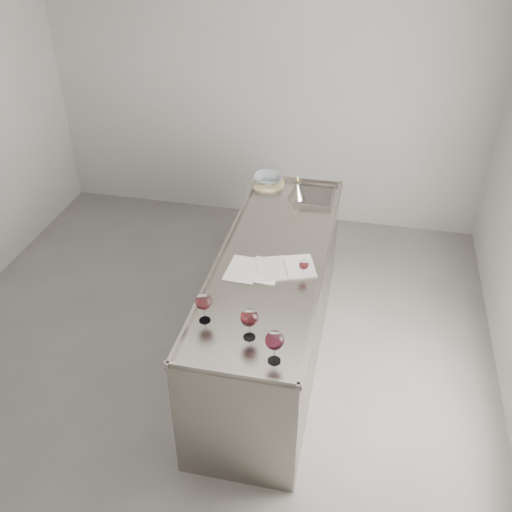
% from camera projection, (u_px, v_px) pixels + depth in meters
% --- Properties ---
extents(room_shell, '(4.54, 5.04, 2.84)m').
position_uv_depth(room_shell, '(189.00, 213.00, 3.64)').
color(room_shell, '#595653').
rests_on(room_shell, ground).
extents(counter, '(0.77, 2.42, 0.97)m').
position_uv_depth(counter, '(272.00, 307.00, 4.31)').
color(counter, gray).
rests_on(counter, ground).
extents(wine_glass_left, '(0.10, 0.10, 0.20)m').
position_uv_depth(wine_glass_left, '(204.00, 302.00, 3.39)').
color(wine_glass_left, white).
rests_on(wine_glass_left, counter).
extents(wine_glass_middle, '(0.10, 0.10, 0.21)m').
position_uv_depth(wine_glass_middle, '(249.00, 318.00, 3.26)').
color(wine_glass_middle, white).
rests_on(wine_glass_middle, counter).
extents(wine_glass_right, '(0.11, 0.11, 0.21)m').
position_uv_depth(wine_glass_right, '(275.00, 341.00, 3.10)').
color(wine_glass_right, white).
rests_on(wine_glass_right, counter).
extents(wine_glass_small, '(0.07, 0.07, 0.14)m').
position_uv_depth(wine_glass_small, '(304.00, 265.00, 3.79)').
color(wine_glass_small, white).
rests_on(wine_glass_small, counter).
extents(notebook, '(0.46, 0.39, 0.02)m').
position_uv_depth(notebook, '(286.00, 267.00, 3.92)').
color(notebook, silver).
rests_on(notebook, counter).
extents(loose_paper_top, '(0.23, 0.32, 0.00)m').
position_uv_depth(loose_paper_top, '(265.00, 270.00, 3.90)').
color(loose_paper_top, white).
rests_on(loose_paper_top, counter).
extents(loose_paper_under, '(0.23, 0.32, 0.00)m').
position_uv_depth(loose_paper_under, '(243.00, 269.00, 3.91)').
color(loose_paper_under, silver).
rests_on(loose_paper_under, counter).
extents(trivet, '(0.36, 0.36, 0.02)m').
position_uv_depth(trivet, '(268.00, 183.00, 4.96)').
color(trivet, beige).
rests_on(trivet, counter).
extents(ceramic_bowl, '(0.26, 0.26, 0.06)m').
position_uv_depth(ceramic_bowl, '(268.00, 179.00, 4.94)').
color(ceramic_bowl, gray).
rests_on(ceramic_bowl, trivet).
extents(wine_funnel, '(0.15, 0.15, 0.22)m').
position_uv_depth(wine_funnel, '(297.00, 191.00, 4.72)').
color(wine_funnel, '#9C958B').
rests_on(wine_funnel, counter).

